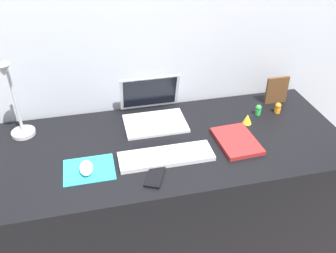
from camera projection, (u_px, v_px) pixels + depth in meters
name	position (u px, v px, depth m)	size (l,w,h in m)	color
ground_plane	(171.00, 246.00, 2.13)	(6.00, 6.00, 0.00)	slate
back_wall	(155.00, 101.00, 2.02)	(2.82, 0.05, 1.48)	#B2B7C1
desk	(171.00, 200.00, 1.92)	(1.62, 0.69, 0.74)	black
laptop	(153.00, 109.00, 1.85)	(0.30, 0.27, 0.21)	silver
keyboard	(166.00, 156.00, 1.61)	(0.41, 0.13, 0.02)	silver
mousepad	(89.00, 170.00, 1.55)	(0.21, 0.17, 0.00)	#28B7CC
mouse	(86.00, 168.00, 1.53)	(0.06, 0.10, 0.03)	silver
cell_phone	(155.00, 177.00, 1.51)	(0.06, 0.13, 0.01)	black
desk_lamp	(14.00, 103.00, 1.64)	(0.11, 0.15, 0.39)	#B7B7BC
notebook_pad	(237.00, 141.00, 1.70)	(0.17, 0.24, 0.02)	maroon
picture_frame	(277.00, 90.00, 1.97)	(0.12, 0.02, 0.15)	brown
toy_figurine_orange	(278.00, 108.00, 1.91)	(0.03, 0.03, 0.06)	orange
toy_figurine_yellow	(247.00, 119.00, 1.83)	(0.05, 0.05, 0.05)	yellow
toy_figurine_green	(258.00, 110.00, 1.90)	(0.03, 0.03, 0.06)	green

